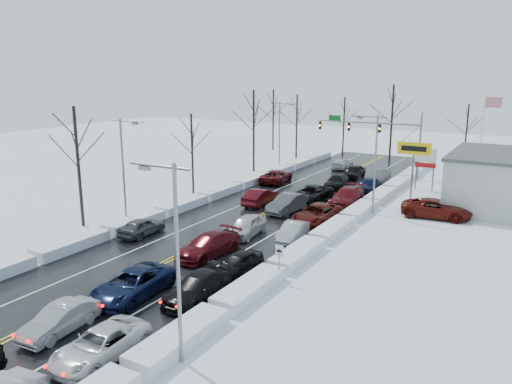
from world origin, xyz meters
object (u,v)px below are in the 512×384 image
Objects in this scene: traffic_signal_mast at (379,131)px; tires_plus_sign at (414,153)px; oncoming_car_0 at (261,205)px; flagpole at (483,132)px.

tires_plus_sign is at bearing -59.54° from traffic_signal_mast.
traffic_signal_mast is 2.74× the size of oncoming_car_0.
flagpole reaches higher than traffic_signal_mast.
flagpole is (11.72, 2.01, 0.45)m from traffic_signal_mast.
tires_plus_sign is at bearing -108.44° from flagpole.
traffic_signal_mast is 21.86m from oncoming_car_0.
flagpole reaches higher than tires_plus_sign.
flagpole reaches higher than oncoming_car_0.
traffic_signal_mast reaches higher than tires_plus_sign.
traffic_signal_mast is 2.21× the size of tires_plus_sign.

